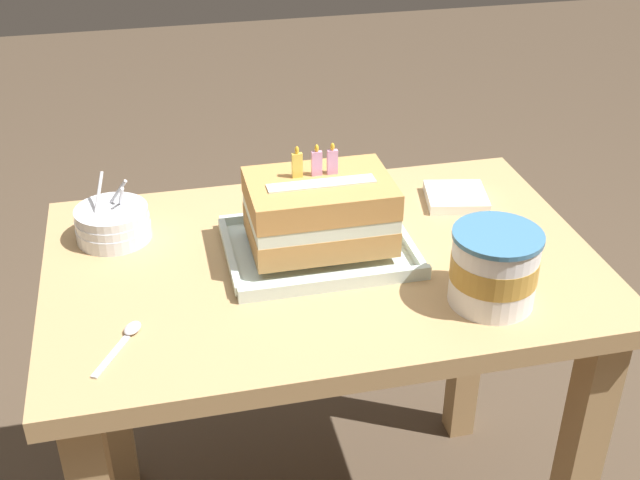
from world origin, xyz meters
name	(u,v)px	position (x,y,z in m)	size (l,w,h in m)	color
dining_table	(322,320)	(0.00, 0.00, 0.59)	(0.94, 0.62, 0.72)	tan
foil_tray	(318,249)	(0.00, 0.02, 0.73)	(0.32, 0.25, 0.02)	silver
birthday_cake	(318,211)	(0.00, 0.02, 0.80)	(0.24, 0.17, 0.17)	#BE894A
bowl_stack	(113,223)	(-0.35, 0.15, 0.75)	(0.13, 0.13, 0.12)	white
ice_cream_tub	(494,267)	(0.23, -0.18, 0.78)	(0.14, 0.14, 0.12)	white
serving_spoon_near_tray	(127,335)	(-0.33, -0.15, 0.72)	(0.08, 0.12, 0.01)	silver
napkin_pile	(456,197)	(0.30, 0.14, 0.73)	(0.13, 0.13, 0.02)	white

